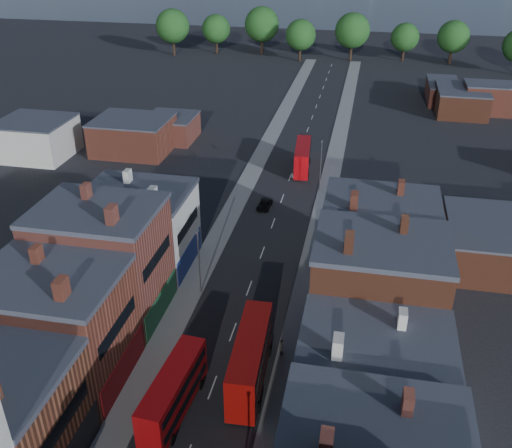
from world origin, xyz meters
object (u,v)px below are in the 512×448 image
at_px(bus_0, 173,392).
at_px(bus_2, 302,157).
at_px(bus_1, 250,358).
at_px(car_2, 264,205).
at_px(ped_3, 281,347).
at_px(car_3, 299,171).

bearing_deg(bus_0, bus_2, 90.54).
distance_m(bus_1, car_2, 35.22).
bearing_deg(bus_2, car_2, -108.00).
bearing_deg(ped_3, bus_1, 154.50).
distance_m(car_2, car_3, 13.60).
distance_m(bus_2, ped_3, 46.16).
bearing_deg(car_2, ped_3, -73.11).
bearing_deg(ped_3, bus_0, 142.86).
xyz_separation_m(car_2, car_3, (3.28, 13.20, 0.08)).
distance_m(bus_0, bus_2, 55.11).
height_order(car_3, ped_3, ped_3).
xyz_separation_m(bus_1, car_2, (-5.28, 34.75, -2.11)).
bearing_deg(car_3, ped_3, -80.91).
xyz_separation_m(bus_1, ped_3, (2.23, 3.95, -1.63)).
distance_m(bus_2, car_2, 15.69).
bearing_deg(car_3, bus_2, 84.94).
xyz_separation_m(bus_0, car_2, (0.33, 39.80, -1.81)).
bearing_deg(ped_3, bus_2, 8.84).
distance_m(bus_0, ped_3, 12.01).
bearing_deg(bus_1, car_2, 95.86).
height_order(bus_0, ped_3, bus_0).
bearing_deg(ped_3, car_3, 9.44).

